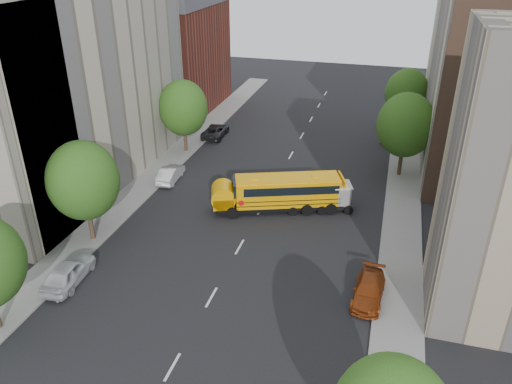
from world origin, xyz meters
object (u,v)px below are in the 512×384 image
at_px(school_bus, 278,191).
at_px(parked_car_1, 170,174).
at_px(street_tree_1, 83,181).
at_px(parked_car_0, 68,272).
at_px(street_tree_5, 407,94).
at_px(parked_car_3, 369,290).
at_px(street_tree_4, 406,125).
at_px(parked_car_5, 389,131).
at_px(street_tree_2, 183,108).
at_px(safari_truck, 319,196).
at_px(parked_car_2, 215,131).

bearing_deg(school_bus, parked_car_1, 145.80).
relative_size(street_tree_1, parked_car_0, 1.68).
bearing_deg(street_tree_5, parked_car_1, -137.35).
bearing_deg(parked_car_3, street_tree_1, 179.35).
bearing_deg(street_tree_4, street_tree_5, 90.00).
xyz_separation_m(parked_car_0, parked_car_5, (19.20, 33.00, -0.01)).
xyz_separation_m(street_tree_5, school_bus, (-9.67, -21.65, -3.03)).
bearing_deg(street_tree_2, safari_truck, -29.02).
bearing_deg(parked_car_1, parked_car_5, -142.73).
xyz_separation_m(street_tree_1, street_tree_2, (0.00, 18.00, -0.12)).
height_order(parked_car_0, parked_car_3, parked_car_0).
bearing_deg(street_tree_4, school_bus, -135.07).
distance_m(street_tree_2, street_tree_4, 22.00).
height_order(safari_truck, parked_car_0, safari_truck).
bearing_deg(parked_car_0, parked_car_1, -94.70).
height_order(street_tree_4, safari_truck, street_tree_4).
distance_m(parked_car_1, parked_car_3, 22.86).
bearing_deg(safari_truck, street_tree_5, 55.24).
height_order(parked_car_0, parked_car_5, parked_car_0).
distance_m(street_tree_5, parked_car_1, 28.29).
relative_size(safari_truck, parked_car_5, 1.18).
bearing_deg(school_bus, safari_truck, -4.28).
distance_m(street_tree_5, parked_car_3, 31.68).
xyz_separation_m(safari_truck, parked_car_5, (4.95, 18.64, -0.43)).
bearing_deg(street_tree_5, street_tree_2, -151.39).
relative_size(parked_car_2, parked_car_5, 1.01).
distance_m(school_bus, parked_car_2, 18.29).
distance_m(parked_car_1, parked_car_2, 12.05).
bearing_deg(school_bus, parked_car_5, 46.65).
relative_size(street_tree_4, parked_car_3, 1.81).
distance_m(street_tree_4, parked_car_0, 31.20).
relative_size(parked_car_1, parked_car_5, 0.87).
xyz_separation_m(street_tree_2, street_tree_5, (22.00, 12.00, -0.12)).
bearing_deg(street_tree_1, parked_car_0, -74.49).
xyz_separation_m(school_bus, parked_car_3, (8.27, -9.74, -1.03)).
xyz_separation_m(street_tree_5, parked_car_0, (-20.60, -35.04, -3.90)).
height_order(street_tree_1, street_tree_2, street_tree_1).
xyz_separation_m(street_tree_1, street_tree_5, (22.00, 30.00, -0.25)).
distance_m(street_tree_5, parked_car_2, 22.00).
relative_size(safari_truck, parked_car_0, 1.21).
xyz_separation_m(parked_car_2, parked_car_5, (19.09, 4.88, 0.12)).
xyz_separation_m(street_tree_1, parked_car_1, (1.40, 11.03, -4.26)).
xyz_separation_m(street_tree_4, parked_car_3, (-1.40, -19.39, -4.43)).
distance_m(parked_car_2, parked_car_3, 31.03).
bearing_deg(safari_truck, parked_car_2, 118.10).
distance_m(school_bus, parked_car_1, 11.30).
bearing_deg(parked_car_1, street_tree_2, -82.79).
bearing_deg(parked_car_3, parked_car_2, 131.17).
xyz_separation_m(street_tree_1, parked_car_0, (1.40, -5.04, -4.15)).
bearing_deg(parked_car_5, street_tree_2, -152.84).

